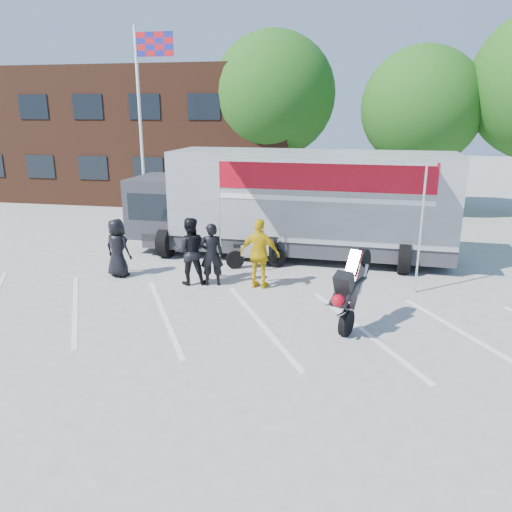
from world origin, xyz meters
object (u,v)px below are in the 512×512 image
(tree_mid, at_px, (421,108))
(spectator_leather_b, at_px, (212,255))
(parked_motorcycle, at_px, (256,268))
(tree_left, at_px, (273,95))
(spectator_leather_c, at_px, (190,251))
(transporter_truck, at_px, (294,256))
(stunt_bike_rider, at_px, (356,325))
(spectator_leather_a, at_px, (118,248))
(spectator_hivis, at_px, (260,254))
(flagpole, at_px, (145,105))

(tree_mid, height_order, spectator_leather_b, tree_mid)
(parked_motorcycle, bearing_deg, tree_left, -10.71)
(tree_mid, height_order, spectator_leather_c, tree_mid)
(transporter_truck, distance_m, stunt_bike_rider, 5.81)
(spectator_leather_a, height_order, spectator_hivis, spectator_hivis)
(transporter_truck, distance_m, spectator_leather_b, 4.02)
(stunt_bike_rider, bearing_deg, spectator_hivis, 163.46)
(flagpole, height_order, stunt_bike_rider, flagpole)
(stunt_bike_rider, bearing_deg, spectator_leather_b, 174.77)
(tree_left, height_order, transporter_truck, tree_left)
(spectator_hivis, bearing_deg, flagpole, -39.01)
(transporter_truck, bearing_deg, spectator_leather_c, -125.48)
(tree_left, distance_m, spectator_leather_a, 13.54)
(tree_left, height_order, tree_mid, tree_left)
(flagpole, height_order, spectator_leather_a, flagpole)
(spectator_leather_c, bearing_deg, spectator_leather_a, -22.39)
(spectator_leather_b, distance_m, spectator_leather_c, 0.65)
(parked_motorcycle, xyz_separation_m, spectator_hivis, (0.46, -1.77, 0.99))
(flagpole, xyz_separation_m, transporter_truck, (6.55, -3.27, -5.05))
(tree_left, relative_size, transporter_truck, 0.77)
(spectator_leather_a, bearing_deg, flagpole, -59.77)
(flagpole, bearing_deg, parked_motorcycle, -41.19)
(tree_left, relative_size, spectator_hivis, 4.38)
(tree_left, distance_m, spectator_hivis, 13.51)
(transporter_truck, xyz_separation_m, spectator_hivis, (-0.58, -3.32, 0.99))
(tree_left, xyz_separation_m, stunt_bike_rider, (4.43, -14.67, -5.57))
(tree_left, bearing_deg, transporter_truck, -76.04)
(spectator_leather_a, bearing_deg, parked_motorcycle, -141.45)
(tree_mid, distance_m, spectator_leather_b, 14.01)
(parked_motorcycle, relative_size, spectator_leather_a, 1.11)
(parked_motorcycle, bearing_deg, flagpole, 31.45)
(tree_left, distance_m, stunt_bike_rider, 16.31)
(tree_left, distance_m, parked_motorcycle, 12.23)
(tree_mid, xyz_separation_m, parked_motorcycle, (-5.74, -9.82, -4.94))
(tree_mid, distance_m, transporter_truck, 10.72)
(tree_mid, distance_m, spectator_leather_a, 15.49)
(flagpole, distance_m, stunt_bike_rider, 13.27)
(tree_mid, bearing_deg, flagpole, -156.03)
(spectator_hivis, bearing_deg, stunt_bike_rider, 151.21)
(tree_left, height_order, parked_motorcycle, tree_left)
(parked_motorcycle, bearing_deg, spectator_leather_a, 95.04)
(spectator_leather_b, height_order, spectator_hivis, spectator_hivis)
(tree_left, height_order, spectator_leather_a, tree_left)
(spectator_leather_a, relative_size, spectator_hivis, 0.89)
(spectator_leather_b, relative_size, spectator_leather_c, 0.93)
(transporter_truck, xyz_separation_m, parked_motorcycle, (-1.04, -1.55, 0.00))
(spectator_leather_a, bearing_deg, tree_left, -85.82)
(tree_left, distance_m, spectator_leather_b, 13.49)
(tree_mid, xyz_separation_m, spectator_leather_a, (-9.63, -11.43, -4.06))
(flagpole, distance_m, spectator_leather_a, 7.83)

